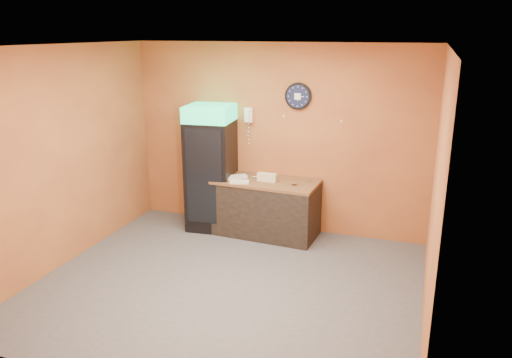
% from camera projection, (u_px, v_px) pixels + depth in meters
% --- Properties ---
extents(floor, '(4.50, 4.50, 0.00)m').
position_uv_depth(floor, '(228.00, 284.00, 6.05)').
color(floor, '#47474C').
rests_on(floor, ground).
extents(back_wall, '(4.50, 0.02, 2.80)m').
position_uv_depth(back_wall, '(277.00, 139.00, 7.46)').
color(back_wall, '#B86E34').
rests_on(back_wall, floor).
extents(left_wall, '(0.02, 4.00, 2.80)m').
position_uv_depth(left_wall, '(63.00, 157.00, 6.36)').
color(left_wall, '#B86E34').
rests_on(left_wall, floor).
extents(right_wall, '(0.02, 4.00, 2.80)m').
position_uv_depth(right_wall, '(436.00, 194.00, 4.94)').
color(right_wall, '#B86E34').
rests_on(right_wall, floor).
extents(ceiling, '(4.50, 4.00, 0.02)m').
position_uv_depth(ceiling, '(223.00, 46.00, 5.25)').
color(ceiling, white).
rests_on(ceiling, back_wall).
extents(beverage_cooler, '(0.73, 0.74, 1.91)m').
position_uv_depth(beverage_cooler, '(210.00, 170.00, 7.53)').
color(beverage_cooler, black).
rests_on(beverage_cooler, floor).
extents(prep_counter, '(1.64, 0.80, 0.80)m').
position_uv_depth(prep_counter, '(263.00, 208.00, 7.45)').
color(prep_counter, black).
rests_on(prep_counter, floor).
extents(wall_clock, '(0.39, 0.06, 0.39)m').
position_uv_depth(wall_clock, '(298.00, 96.00, 7.15)').
color(wall_clock, black).
rests_on(wall_clock, back_wall).
extents(wall_phone, '(0.12, 0.11, 0.22)m').
position_uv_depth(wall_phone, '(249.00, 115.00, 7.45)').
color(wall_phone, white).
rests_on(wall_phone, back_wall).
extents(butcher_paper, '(1.64, 0.80, 0.04)m').
position_uv_depth(butcher_paper, '(263.00, 181.00, 7.33)').
color(butcher_paper, brown).
rests_on(butcher_paper, prep_counter).
extents(sub_roll_stack, '(0.29, 0.10, 0.12)m').
position_uv_depth(sub_roll_stack, '(267.00, 177.00, 7.25)').
color(sub_roll_stack, beige).
rests_on(sub_roll_stack, butcher_paper).
extents(wrapped_sandwich_left, '(0.31, 0.17, 0.04)m').
position_uv_depth(wrapped_sandwich_left, '(219.00, 179.00, 7.33)').
color(wrapped_sandwich_left, silver).
rests_on(wrapped_sandwich_left, butcher_paper).
extents(wrapped_sandwich_mid, '(0.30, 0.19, 0.04)m').
position_uv_depth(wrapped_sandwich_mid, '(239.00, 182.00, 7.18)').
color(wrapped_sandwich_mid, silver).
rests_on(wrapped_sandwich_mid, butcher_paper).
extents(wrapped_sandwich_right, '(0.31, 0.27, 0.04)m').
position_uv_depth(wrapped_sandwich_right, '(237.00, 177.00, 7.42)').
color(wrapped_sandwich_right, silver).
rests_on(wrapped_sandwich_right, butcher_paper).
extents(kitchen_tool, '(0.06, 0.06, 0.06)m').
position_uv_depth(kitchen_tool, '(262.00, 176.00, 7.42)').
color(kitchen_tool, silver).
rests_on(kitchen_tool, butcher_paper).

